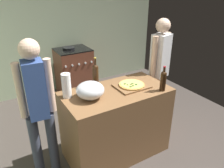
# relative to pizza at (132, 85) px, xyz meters

# --- Properties ---
(ground_plane) EXTENTS (4.39, 3.69, 0.02)m
(ground_plane) POSITION_rel_pizza_xyz_m (-0.09, 0.75, -0.96)
(ground_plane) COLOR #3F3833
(kitchen_wall_rear) EXTENTS (4.39, 0.10, 2.60)m
(kitchen_wall_rear) POSITION_rel_pizza_xyz_m (-0.09, 2.34, 0.35)
(kitchen_wall_rear) COLOR #99A889
(kitchen_wall_rear) RESTS_ON ground_plane
(counter) EXTENTS (1.29, 0.68, 0.92)m
(counter) POSITION_rel_pizza_xyz_m (-0.22, 0.00, -0.49)
(counter) COLOR brown
(counter) RESTS_ON ground_plane
(cutting_board) EXTENTS (0.40, 0.32, 0.02)m
(cutting_board) POSITION_rel_pizza_xyz_m (0.00, 0.00, -0.02)
(cutting_board) COLOR brown
(cutting_board) RESTS_ON counter
(pizza) EXTENTS (0.32, 0.32, 0.03)m
(pizza) POSITION_rel_pizza_xyz_m (0.00, 0.00, 0.00)
(pizza) COLOR tan
(pizza) RESTS_ON cutting_board
(mixing_bowl) EXTENTS (0.31, 0.31, 0.19)m
(mixing_bowl) POSITION_rel_pizza_xyz_m (-0.56, 0.00, 0.06)
(mixing_bowl) COLOR #B2B2B7
(mixing_bowl) RESTS_ON counter
(paper_towel_roll) EXTENTS (0.10, 0.10, 0.28)m
(paper_towel_roll) POSITION_rel_pizza_xyz_m (-0.77, 0.16, 0.11)
(paper_towel_roll) COLOR white
(paper_towel_roll) RESTS_ON counter
(wine_bottle_amber) EXTENTS (0.07, 0.07, 0.31)m
(wine_bottle_amber) POSITION_rel_pizza_xyz_m (0.26, -0.27, 0.11)
(wine_bottle_amber) COLOR #331E0F
(wine_bottle_amber) RESTS_ON counter
(wine_bottle_clear) EXTENTS (0.07, 0.07, 0.37)m
(wine_bottle_clear) POSITION_rel_pizza_xyz_m (-0.37, 0.25, 0.13)
(wine_bottle_clear) COLOR #331E0F
(wine_bottle_clear) RESTS_ON counter
(stove) EXTENTS (0.65, 0.58, 0.97)m
(stove) POSITION_rel_pizza_xyz_m (-0.01, 1.94, -0.48)
(stove) COLOR brown
(stove) RESTS_ON ground_plane
(person_in_stripes) EXTENTS (0.36, 0.22, 1.64)m
(person_in_stripes) POSITION_rel_pizza_xyz_m (-1.12, 0.09, -0.01)
(person_in_stripes) COLOR #383D4C
(person_in_stripes) RESTS_ON ground_plane
(person_in_red) EXTENTS (0.39, 0.26, 1.66)m
(person_in_red) POSITION_rel_pizza_xyz_m (0.68, 0.26, 0.02)
(person_in_red) COLOR #D88C4C
(person_in_red) RESTS_ON ground_plane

